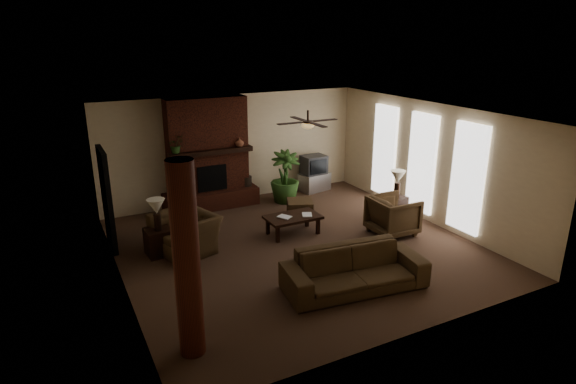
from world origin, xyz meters
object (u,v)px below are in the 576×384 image
ottoman (300,208)px  lamp_right (398,179)px  log_column (187,262)px  lamp_left (156,209)px  armchair_right (393,214)px  tv_stand (314,182)px  sofa (355,263)px  coffee_table (293,218)px  side_table_left (159,242)px  floor_vase (245,186)px  floor_plant (285,188)px  armchair_left (185,227)px  side_table_right (393,208)px

ottoman → lamp_right: 2.45m
log_column → lamp_left: 3.35m
armchair_right → lamp_left: lamp_left is taller
armchair_right → tv_stand: (0.02, 3.50, -0.22)m
sofa → lamp_right: 3.69m
coffee_table → lamp_left: lamp_left is taller
sofa → ottoman: 3.62m
side_table_left → ottoman: bearing=9.2°
floor_vase → floor_plant: bearing=-27.9°
armchair_left → coffee_table: bearing=66.0°
ottoman → lamp_left: size_ratio=0.92×
coffee_table → tv_stand: tv_stand is taller
tv_stand → lamp_left: (-4.90, -2.24, 0.75)m
armchair_right → side_table_right: (0.61, 0.73, -0.20)m
side_table_left → side_table_right: same height
tv_stand → floor_vase: 2.12m
log_column → tv_stand: 7.70m
floor_vase → lamp_left: lamp_left is taller
sofa → floor_plant: (0.99, 4.62, -0.10)m
ottoman → tv_stand: tv_stand is taller
armchair_left → ottoman: 3.12m
side_table_left → lamp_left: lamp_left is taller
sofa → floor_plant: bearing=85.4°
side_table_right → armchair_left: bearing=174.3°
sofa → lamp_left: lamp_left is taller
sofa → ottoman: (0.83, 3.51, -0.29)m
floor_vase → ottoman: bearing=-64.5°
side_table_left → lamp_right: lamp_right is taller
ottoman → side_table_left: side_table_left is taller
ottoman → lamp_left: (-3.56, -0.63, 0.80)m
ottoman → floor_vase: (-0.77, 1.60, 0.23)m
floor_plant → floor_vase: bearing=152.1°
armchair_left → armchair_right: (4.35, -1.22, -0.06)m
floor_vase → side_table_left: bearing=-141.9°
floor_plant → side_table_left: bearing=-155.5°
lamp_left → side_table_right: lamp_left is taller
lamp_right → side_table_right: bearing=157.1°
floor_vase → floor_plant: 1.05m
lamp_right → log_column: bearing=-154.7°
coffee_table → side_table_right: size_ratio=2.18×
side_table_right → tv_stand: bearing=102.1°
tv_stand → side_table_right: side_table_right is taller
log_column → ottoman: (3.86, 3.95, -1.20)m
floor_plant → side_table_left: size_ratio=2.50×
coffee_table → side_table_left: (-2.89, 0.32, -0.10)m
coffee_table → ottoman: bearing=53.5°
log_column → floor_plant: size_ratio=2.04×
armchair_left → coffee_table: size_ratio=1.01×
coffee_table → side_table_right: (2.60, -0.26, -0.10)m
floor_plant → side_table_left: (-3.71, -1.69, -0.11)m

